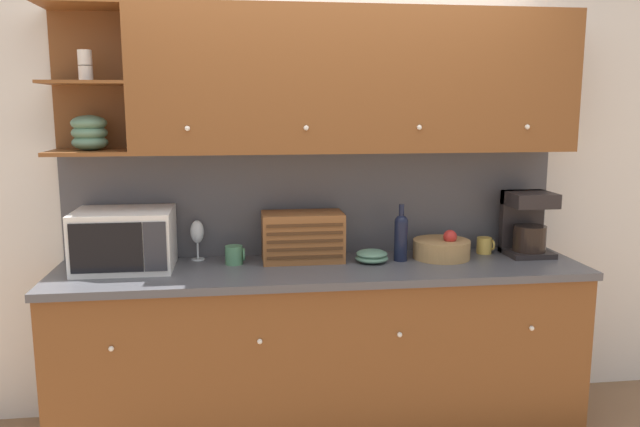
% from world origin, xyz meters
% --- Properties ---
extents(ground_plane, '(24.00, 24.00, 0.00)m').
position_xyz_m(ground_plane, '(0.00, 0.00, 0.00)').
color(ground_plane, '#896647').
extents(wall_back, '(5.20, 0.06, 2.60)m').
position_xyz_m(wall_back, '(0.00, 0.03, 1.30)').
color(wall_back, silver).
rests_on(wall_back, ground_plane).
extents(counter_unit, '(2.82, 0.64, 0.92)m').
position_xyz_m(counter_unit, '(0.00, -0.31, 0.46)').
color(counter_unit, brown).
rests_on(counter_unit, ground_plane).
extents(backsplash_panel, '(2.80, 0.01, 0.60)m').
position_xyz_m(backsplash_panel, '(0.00, -0.01, 1.22)').
color(backsplash_panel, '#4C4C51').
rests_on(backsplash_panel, counter_unit).
extents(upper_cabinets, '(2.80, 0.35, 0.75)m').
position_xyz_m(upper_cabinets, '(0.16, -0.16, 1.89)').
color(upper_cabinets, brown).
rests_on(upper_cabinets, backsplash_panel).
extents(microwave, '(0.50, 0.39, 0.31)m').
position_xyz_m(microwave, '(-1.03, -0.22, 1.07)').
color(microwave, silver).
rests_on(microwave, counter_unit).
extents(wine_glass, '(0.08, 0.08, 0.22)m').
position_xyz_m(wine_glass, '(-0.67, -0.08, 1.07)').
color(wine_glass, silver).
rests_on(wine_glass, counter_unit).
extents(mug, '(0.11, 0.09, 0.10)m').
position_xyz_m(mug, '(-0.46, -0.20, 0.97)').
color(mug, '#4C845B').
rests_on(mug, counter_unit).
extents(bread_box, '(0.44, 0.25, 0.27)m').
position_xyz_m(bread_box, '(-0.09, -0.17, 1.05)').
color(bread_box, brown).
rests_on(bread_box, counter_unit).
extents(bowl_stack_on_counter, '(0.18, 0.18, 0.07)m').
position_xyz_m(bowl_stack_on_counter, '(0.28, -0.26, 0.95)').
color(bowl_stack_on_counter, slate).
rests_on(bowl_stack_on_counter, counter_unit).
extents(wine_bottle, '(0.07, 0.07, 0.32)m').
position_xyz_m(wine_bottle, '(0.45, -0.25, 1.06)').
color(wine_bottle, black).
rests_on(wine_bottle, counter_unit).
extents(fruit_basket, '(0.32, 0.32, 0.16)m').
position_xyz_m(fruit_basket, '(0.69, -0.22, 0.97)').
color(fruit_basket, '#A87F4C').
rests_on(fruit_basket, counter_unit).
extents(mug_blue_second, '(0.10, 0.09, 0.09)m').
position_xyz_m(mug_blue_second, '(0.97, -0.14, 0.97)').
color(mug_blue_second, gold).
rests_on(mug_blue_second, counter_unit).
extents(coffee_maker, '(0.25, 0.24, 0.36)m').
position_xyz_m(coffee_maker, '(1.20, -0.20, 1.10)').
color(coffee_maker, black).
rests_on(coffee_maker, counter_unit).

